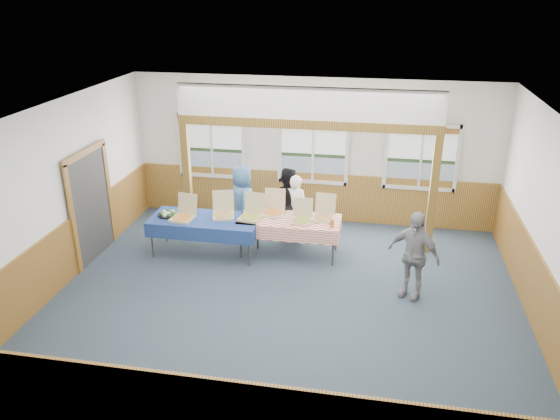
% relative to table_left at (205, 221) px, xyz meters
% --- Properties ---
extents(floor, '(8.00, 8.00, 0.00)m').
position_rel_table_left_xyz_m(floor, '(1.86, -1.38, -0.71)').
color(floor, '#2A3945').
rests_on(floor, ground).
extents(ceiling, '(8.00, 8.00, 0.00)m').
position_rel_table_left_xyz_m(ceiling, '(1.86, -1.38, 2.49)').
color(ceiling, white).
rests_on(ceiling, wall_back).
extents(wall_back, '(8.00, 0.00, 8.00)m').
position_rel_table_left_xyz_m(wall_back, '(1.86, 2.12, 0.89)').
color(wall_back, silver).
rests_on(wall_back, floor).
extents(wall_front, '(8.00, 0.00, 8.00)m').
position_rel_table_left_xyz_m(wall_front, '(1.86, -4.88, 0.89)').
color(wall_front, silver).
rests_on(wall_front, floor).
extents(wall_left, '(0.00, 8.00, 8.00)m').
position_rel_table_left_xyz_m(wall_left, '(-2.14, -1.38, 0.89)').
color(wall_left, silver).
rests_on(wall_left, floor).
extents(wall_right, '(0.00, 8.00, 8.00)m').
position_rel_table_left_xyz_m(wall_right, '(5.86, -1.38, 0.89)').
color(wall_right, silver).
rests_on(wall_right, floor).
extents(wainscot_back, '(7.98, 0.05, 1.10)m').
position_rel_table_left_xyz_m(wainscot_back, '(1.86, 2.09, -0.16)').
color(wainscot_back, brown).
rests_on(wainscot_back, floor).
extents(wainscot_front, '(7.98, 0.05, 1.10)m').
position_rel_table_left_xyz_m(wainscot_front, '(1.86, -4.86, -0.16)').
color(wainscot_front, brown).
rests_on(wainscot_front, floor).
extents(wainscot_left, '(0.05, 6.98, 1.10)m').
position_rel_table_left_xyz_m(wainscot_left, '(-2.12, -1.38, -0.16)').
color(wainscot_left, brown).
rests_on(wainscot_left, floor).
extents(wainscot_right, '(0.05, 6.98, 1.10)m').
position_rel_table_left_xyz_m(wainscot_right, '(5.83, -1.38, -0.16)').
color(wainscot_right, brown).
rests_on(wainscot_right, floor).
extents(cased_opening, '(0.06, 1.30, 2.10)m').
position_rel_table_left_xyz_m(cased_opening, '(-2.10, -0.48, 0.34)').
color(cased_opening, '#2F2F2F').
rests_on(cased_opening, wall_left).
extents(window_left, '(1.56, 0.10, 1.46)m').
position_rel_table_left_xyz_m(window_left, '(-0.44, 2.08, 0.97)').
color(window_left, silver).
rests_on(window_left, wall_back).
extents(window_mid, '(1.56, 0.10, 1.46)m').
position_rel_table_left_xyz_m(window_mid, '(1.86, 2.08, 0.97)').
color(window_mid, silver).
rests_on(window_mid, wall_back).
extents(window_right, '(1.56, 0.10, 1.46)m').
position_rel_table_left_xyz_m(window_right, '(4.16, 2.08, 0.97)').
color(window_right, silver).
rests_on(window_right, wall_back).
extents(post_left, '(0.15, 0.15, 2.40)m').
position_rel_table_left_xyz_m(post_left, '(-0.64, 0.92, 0.49)').
color(post_left, '#543A12').
rests_on(post_left, floor).
extents(post_right, '(0.15, 0.15, 2.40)m').
position_rel_table_left_xyz_m(post_right, '(4.36, 0.92, 0.49)').
color(post_right, '#543A12').
rests_on(post_right, floor).
extents(cross_beam, '(5.15, 0.18, 0.18)m').
position_rel_table_left_xyz_m(cross_beam, '(1.86, 0.92, 1.78)').
color(cross_beam, '#543A12').
rests_on(cross_beam, post_left).
extents(table_left, '(2.32, 1.75, 0.76)m').
position_rel_table_left_xyz_m(table_left, '(0.00, 0.00, 0.00)').
color(table_left, '#2F2F2F').
rests_on(table_left, floor).
extents(table_right, '(2.13, 1.40, 0.76)m').
position_rel_table_left_xyz_m(table_right, '(1.64, 0.26, -0.00)').
color(table_right, '#2F2F2F').
rests_on(table_right, floor).
extents(pizza_box_a, '(0.47, 0.55, 0.45)m').
position_rel_table_left_xyz_m(pizza_box_a, '(-0.39, -0.11, 0.12)').
color(pizza_box_a, '#C9BA86').
rests_on(pizza_box_a, table_left).
extents(pizza_box_b, '(0.54, 0.60, 0.46)m').
position_rel_table_left_xyz_m(pizza_box_b, '(0.34, 0.16, 0.12)').
color(pizza_box_b, '#C9BA86').
rests_on(pizza_box_b, table_left).
extents(pizza_box_c, '(0.48, 0.56, 0.45)m').
position_rel_table_left_xyz_m(pizza_box_c, '(0.90, 0.16, 0.12)').
color(pizza_box_c, '#C9BA86').
rests_on(pizza_box_c, table_right).
extents(pizza_box_d, '(0.44, 0.53, 0.45)m').
position_rel_table_left_xyz_m(pizza_box_d, '(1.29, 0.45, 0.12)').
color(pizza_box_d, '#C9BA86').
rests_on(pizza_box_d, table_right).
extents(pizza_box_e, '(0.37, 0.46, 0.41)m').
position_rel_table_left_xyz_m(pizza_box_e, '(1.89, 0.18, 0.11)').
color(pizza_box_e, '#C9BA86').
rests_on(pizza_box_e, table_right).
extents(pizza_box_f, '(0.43, 0.51, 0.44)m').
position_rel_table_left_xyz_m(pizza_box_f, '(2.29, 0.40, 0.12)').
color(pizza_box_f, '#C9BA86').
rests_on(pizza_box_f, table_right).
extents(veggie_tray, '(0.40, 0.40, 0.09)m').
position_rel_table_left_xyz_m(veggie_tray, '(-0.75, 0.00, 0.08)').
color(veggie_tray, black).
rests_on(veggie_tray, table_left).
extents(drink_glass, '(0.07, 0.07, 0.15)m').
position_rel_table_left_xyz_m(drink_glass, '(2.49, 0.01, 0.13)').
color(drink_glass, '#A25D1B').
rests_on(drink_glass, table_right).
extents(woman_white, '(0.59, 0.45, 1.46)m').
position_rel_table_left_xyz_m(woman_white, '(1.66, 0.87, 0.02)').
color(woman_white, white).
rests_on(woman_white, floor).
extents(woman_black, '(0.79, 0.64, 1.55)m').
position_rel_table_left_xyz_m(woman_black, '(1.45, 1.01, 0.07)').
color(woman_black, black).
rests_on(woman_black, floor).
extents(man_blue, '(0.73, 0.89, 1.56)m').
position_rel_table_left_xyz_m(man_blue, '(0.53, 0.95, 0.07)').
color(man_blue, '#3B6394').
rests_on(man_blue, floor).
extents(person_grey, '(0.99, 0.77, 1.57)m').
position_rel_table_left_xyz_m(person_grey, '(3.95, -0.91, 0.08)').
color(person_grey, gray).
rests_on(person_grey, floor).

